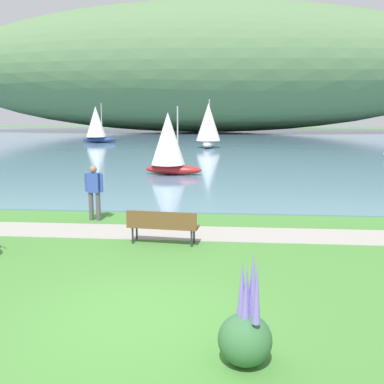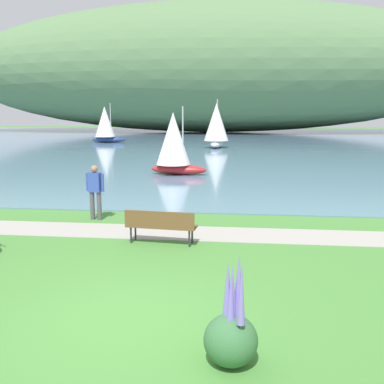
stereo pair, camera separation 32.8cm
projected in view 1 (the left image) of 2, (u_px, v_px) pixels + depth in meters
The scene contains 10 objects.
ground_plane at pixel (132, 319), 7.10m from camera, with size 200.00×200.00×0.00m, color #478438.
bay_water at pixel (218, 140), 53.74m from camera, with size 180.00×80.00×0.04m, color #5B7F9E.
distant_hillside at pixel (202, 68), 73.53m from camera, with size 89.22×28.00×21.17m, color #567A4C.
shoreline_path at pixel (173, 233), 12.17m from camera, with size 60.00×1.50×0.01m, color #A39E93.
park_bench_near_camera at pixel (162, 224), 11.04m from camera, with size 1.84×0.66×0.88m.
person_at_shoreline at pixel (94, 189), 13.45m from camera, with size 0.60×0.28×1.71m.
echium_bush_beside_closest at pixel (246, 332), 5.76m from camera, with size 0.72×0.72×1.52m.
sailboat_nearest_to_shore at pixel (208, 125), 40.93m from camera, with size 2.43×3.91×4.53m.
sailboat_toward_hillside at pixel (96, 124), 47.87m from camera, with size 3.79×2.49×4.32m.
sailboat_far_off at pixel (169, 143), 23.13m from camera, with size 3.13×2.00×3.59m.
Camera 1 is at (1.55, -6.51, 3.29)m, focal length 40.98 mm.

